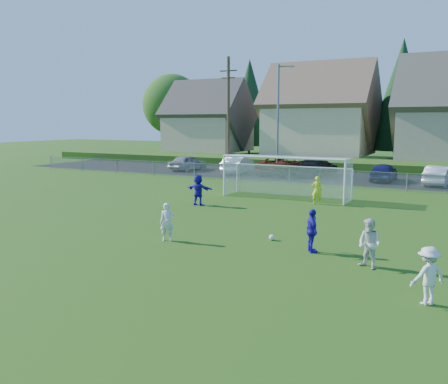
{
  "coord_description": "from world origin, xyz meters",
  "views": [
    {
      "loc": [
        9.56,
        -10.3,
        4.48
      ],
      "look_at": [
        0.0,
        8.0,
        1.4
      ],
      "focal_mm": 38.0,
      "sensor_mm": 36.0,
      "label": 1
    }
  ],
  "objects_px": {
    "car_b": "(238,165)",
    "car_d": "(317,167)",
    "car_f": "(439,175)",
    "car_a": "(188,163)",
    "player_blue_a": "(312,231)",
    "player_blue_b": "(198,190)",
    "soccer_ball": "(272,237)",
    "car_e": "(384,172)",
    "player_white_a": "(167,222)",
    "goalkeeper": "(317,190)",
    "player_white_b": "(369,244)",
    "soccer_goal": "(287,170)",
    "player_white_c": "(428,276)",
    "car_c": "(282,165)"
  },
  "relations": [
    {
      "from": "player_white_c",
      "to": "soccer_goal",
      "type": "bearing_deg",
      "value": -100.65
    },
    {
      "from": "player_white_c",
      "to": "car_b",
      "type": "distance_m",
      "value": 29.94
    },
    {
      "from": "player_blue_a",
      "to": "player_blue_b",
      "type": "relative_size",
      "value": 0.91
    },
    {
      "from": "goalkeeper",
      "to": "car_c",
      "type": "height_order",
      "value": "car_c"
    },
    {
      "from": "car_f",
      "to": "car_a",
      "type": "bearing_deg",
      "value": 4.45
    },
    {
      "from": "car_c",
      "to": "car_e",
      "type": "height_order",
      "value": "car_c"
    },
    {
      "from": "player_white_c",
      "to": "car_f",
      "type": "bearing_deg",
      "value": -129.86
    },
    {
      "from": "player_blue_b",
      "to": "car_e",
      "type": "bearing_deg",
      "value": -111.06
    },
    {
      "from": "player_blue_a",
      "to": "car_f",
      "type": "xyz_separation_m",
      "value": [
        2.73,
        21.05,
        -0.07
      ]
    },
    {
      "from": "car_f",
      "to": "car_d",
      "type": "bearing_deg",
      "value": -3.15
    },
    {
      "from": "soccer_ball",
      "to": "car_b",
      "type": "bearing_deg",
      "value": 119.11
    },
    {
      "from": "car_a",
      "to": "soccer_ball",
      "type": "bearing_deg",
      "value": 135.8
    },
    {
      "from": "player_white_c",
      "to": "car_f",
      "type": "height_order",
      "value": "player_white_c"
    },
    {
      "from": "player_white_c",
      "to": "goalkeeper",
      "type": "height_order",
      "value": "goalkeeper"
    },
    {
      "from": "player_white_c",
      "to": "goalkeeper",
      "type": "distance_m",
      "value": 14.36
    },
    {
      "from": "player_blue_a",
      "to": "car_e",
      "type": "height_order",
      "value": "player_blue_a"
    },
    {
      "from": "car_c",
      "to": "soccer_ball",
      "type": "bearing_deg",
      "value": 112.6
    },
    {
      "from": "car_c",
      "to": "car_e",
      "type": "xyz_separation_m",
      "value": [
        8.36,
        -0.58,
        -0.11
      ]
    },
    {
      "from": "car_f",
      "to": "player_blue_b",
      "type": "bearing_deg",
      "value": 59.42
    },
    {
      "from": "goalkeeper",
      "to": "player_white_b",
      "type": "bearing_deg",
      "value": 101.53
    },
    {
      "from": "player_white_a",
      "to": "player_blue_a",
      "type": "xyz_separation_m",
      "value": [
        5.34,
        0.98,
        0.04
      ]
    },
    {
      "from": "goalkeeper",
      "to": "soccer_goal",
      "type": "distance_m",
      "value": 2.73
    },
    {
      "from": "car_a",
      "to": "car_c",
      "type": "distance_m",
      "value": 9.03
    },
    {
      "from": "player_white_b",
      "to": "car_f",
      "type": "height_order",
      "value": "player_white_b"
    },
    {
      "from": "player_blue_a",
      "to": "car_f",
      "type": "relative_size",
      "value": 0.36
    },
    {
      "from": "player_white_c",
      "to": "player_blue_b",
      "type": "relative_size",
      "value": 0.88
    },
    {
      "from": "soccer_ball",
      "to": "car_e",
      "type": "bearing_deg",
      "value": 87.92
    },
    {
      "from": "car_e",
      "to": "soccer_ball",
      "type": "bearing_deg",
      "value": 87.43
    },
    {
      "from": "car_a",
      "to": "player_blue_b",
      "type": "bearing_deg",
      "value": 130.67
    },
    {
      "from": "player_white_b",
      "to": "car_a",
      "type": "bearing_deg",
      "value": 160.3
    },
    {
      "from": "soccer_ball",
      "to": "car_b",
      "type": "xyz_separation_m",
      "value": [
        -11.36,
        20.39,
        0.66
      ]
    },
    {
      "from": "player_white_a",
      "to": "goalkeeper",
      "type": "height_order",
      "value": "goalkeeper"
    },
    {
      "from": "goalkeeper",
      "to": "player_blue_b",
      "type": "bearing_deg",
      "value": 17.85
    },
    {
      "from": "car_c",
      "to": "car_f",
      "type": "height_order",
      "value": "car_c"
    },
    {
      "from": "player_white_b",
      "to": "player_blue_b",
      "type": "distance_m",
      "value": 12.55
    },
    {
      "from": "car_d",
      "to": "soccer_goal",
      "type": "relative_size",
      "value": 0.7
    },
    {
      "from": "car_b",
      "to": "car_d",
      "type": "height_order",
      "value": "car_b"
    },
    {
      "from": "player_blue_b",
      "to": "goalkeeper",
      "type": "relative_size",
      "value": 1.09
    },
    {
      "from": "player_white_a",
      "to": "soccer_goal",
      "type": "distance_m",
      "value": 11.87
    },
    {
      "from": "player_white_b",
      "to": "goalkeeper",
      "type": "distance_m",
      "value": 11.49
    },
    {
      "from": "car_f",
      "to": "player_white_c",
      "type": "bearing_deg",
      "value": 98.69
    },
    {
      "from": "player_white_a",
      "to": "car_e",
      "type": "height_order",
      "value": "player_white_a"
    },
    {
      "from": "car_a",
      "to": "car_f",
      "type": "bearing_deg",
      "value": -174.42
    },
    {
      "from": "car_c",
      "to": "soccer_goal",
      "type": "height_order",
      "value": "soccer_goal"
    },
    {
      "from": "car_a",
      "to": "soccer_goal",
      "type": "relative_size",
      "value": 0.56
    },
    {
      "from": "player_blue_b",
      "to": "player_blue_a",
      "type": "bearing_deg",
      "value": 146.78
    },
    {
      "from": "car_d",
      "to": "car_f",
      "type": "xyz_separation_m",
      "value": [
        9.26,
        -1.47,
        -0.06
      ]
    },
    {
      "from": "player_blue_b",
      "to": "goalkeeper",
      "type": "distance_m",
      "value": 6.47
    },
    {
      "from": "car_b",
      "to": "soccer_goal",
      "type": "bearing_deg",
      "value": 120.83
    },
    {
      "from": "soccer_goal",
      "to": "player_blue_a",
      "type": "bearing_deg",
      "value": -65.77
    }
  ]
}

